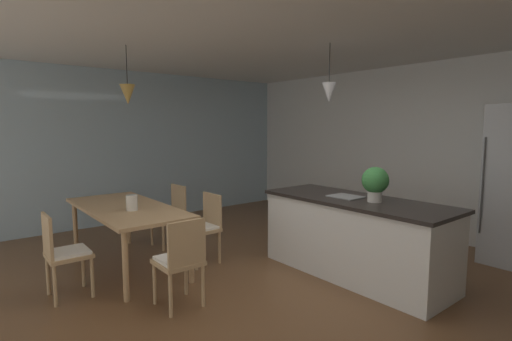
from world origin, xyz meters
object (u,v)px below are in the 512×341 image
object	(u,v)px
chair_near_right	(63,252)
vase_on_dining_table	(132,203)
kitchen_island	(355,236)
chair_kitchen_end	(181,259)
chair_far_right	(204,226)
potted_plant_on_island	(375,182)
dining_table	(126,212)
chair_far_left	(171,213)

from	to	relation	value
chair_near_right	vase_on_dining_table	bearing A→B (deg)	103.42
kitchen_island	chair_near_right	bearing A→B (deg)	-117.89
chair_near_right	chair_kitchen_end	world-z (taller)	same
chair_far_right	kitchen_island	world-z (taller)	kitchen_island
chair_near_right	vase_on_dining_table	distance (m)	0.89
potted_plant_on_island	kitchen_island	bearing A→B (deg)	180.00
chair_near_right	kitchen_island	bearing A→B (deg)	62.11
chair_far_right	kitchen_island	size ratio (longest dim) A/B	0.39
dining_table	potted_plant_on_island	size ratio (longest dim) A/B	5.26
dining_table	potted_plant_on_island	bearing A→B (deg)	42.05
chair_far_right	kitchen_island	xyz separation A→B (m)	(1.47, 1.14, -0.01)
dining_table	vase_on_dining_table	world-z (taller)	vase_on_dining_table
chair_far_left	chair_kitchen_end	bearing A→B (deg)	-23.87
chair_kitchen_end	potted_plant_on_island	world-z (taller)	potted_plant_on_island
chair_far_right	chair_far_left	xyz separation A→B (m)	(-0.91, -0.00, 0.00)
chair_kitchen_end	kitchen_island	distance (m)	2.03
chair_far_left	kitchen_island	size ratio (longest dim) A/B	0.39
potted_plant_on_island	dining_table	bearing A→B (deg)	-137.95
dining_table	vase_on_dining_table	distance (m)	0.31
potted_plant_on_island	chair_near_right	bearing A→B (deg)	-121.70
dining_table	chair_near_right	xyz separation A→B (m)	(0.46, -0.81, -0.21)
dining_table	chair_near_right	size ratio (longest dim) A/B	2.33
chair_far_right	vase_on_dining_table	world-z (taller)	vase_on_dining_table
chair_kitchen_end	potted_plant_on_island	distance (m)	2.20
chair_far_left	kitchen_island	distance (m)	2.64
chair_far_right	vase_on_dining_table	size ratio (longest dim) A/B	4.84
chair_near_right	chair_kitchen_end	size ratio (longest dim) A/B	1.00
chair_near_right	chair_far_right	xyz separation A→B (m)	(-0.00, 1.63, 0.00)
dining_table	chair_kitchen_end	distance (m)	1.40
chair_near_right	chair_far_right	size ratio (longest dim) A/B	1.00
chair_near_right	kitchen_island	size ratio (longest dim) A/B	0.39
chair_kitchen_end	vase_on_dining_table	size ratio (longest dim) A/B	4.84
chair_kitchen_end	vase_on_dining_table	xyz separation A→B (m)	(-1.12, -0.03, 0.37)
kitchen_island	vase_on_dining_table	xyz separation A→B (m)	(-1.65, -1.98, 0.38)
kitchen_island	dining_table	bearing A→B (deg)	-134.52
kitchen_island	potted_plant_on_island	size ratio (longest dim) A/B	5.75
chair_far_right	kitchen_island	distance (m)	1.86
chair_far_left	vase_on_dining_table	distance (m)	1.17
dining_table	vase_on_dining_table	bearing A→B (deg)	-5.74
chair_near_right	potted_plant_on_island	size ratio (longest dim) A/B	2.26
chair_far_right	dining_table	bearing A→B (deg)	-119.13
chair_far_left	vase_on_dining_table	size ratio (longest dim) A/B	4.84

